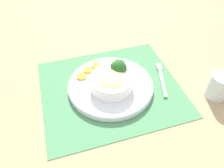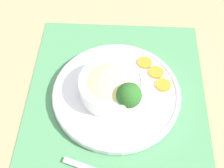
# 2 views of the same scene
# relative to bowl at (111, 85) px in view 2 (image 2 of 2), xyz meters

# --- Properties ---
(ground_plane) EXTENTS (4.00, 4.00, 0.00)m
(ground_plane) POSITION_rel_bowl_xyz_m (-0.00, 0.01, -0.05)
(ground_plane) COLOR tan
(placemat) EXTENTS (0.53, 0.47, 0.00)m
(placemat) POSITION_rel_bowl_xyz_m (-0.00, 0.01, -0.05)
(placemat) COLOR #4C8C59
(placemat) RESTS_ON ground_plane
(plate) EXTENTS (0.31, 0.31, 0.02)m
(plate) POSITION_rel_bowl_xyz_m (-0.00, 0.01, -0.03)
(plate) COLOR silver
(plate) RESTS_ON placemat
(bowl) EXTENTS (0.16, 0.16, 0.06)m
(bowl) POSITION_rel_bowl_xyz_m (0.00, 0.00, 0.00)
(bowl) COLOR white
(bowl) RESTS_ON plate
(broccoli_floret) EXTENTS (0.06, 0.06, 0.08)m
(broccoli_floret) POSITION_rel_bowl_xyz_m (0.04, 0.05, 0.02)
(broccoli_floret) COLOR #759E51
(broccoli_floret) RESTS_ON plate
(carrot_slice_near) EXTENTS (0.04, 0.04, 0.01)m
(carrot_slice_near) POSITION_rel_bowl_xyz_m (-0.03, 0.12, -0.02)
(carrot_slice_near) COLOR orange
(carrot_slice_near) RESTS_ON plate
(carrot_slice_middle) EXTENTS (0.04, 0.04, 0.01)m
(carrot_slice_middle) POSITION_rel_bowl_xyz_m (-0.07, 0.11, -0.02)
(carrot_slice_middle) COLOR orange
(carrot_slice_middle) RESTS_ON plate
(carrot_slice_far) EXTENTS (0.04, 0.04, 0.01)m
(carrot_slice_far) POSITION_rel_bowl_xyz_m (-0.10, 0.08, -0.02)
(carrot_slice_far) COLOR orange
(carrot_slice_far) RESTS_ON plate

